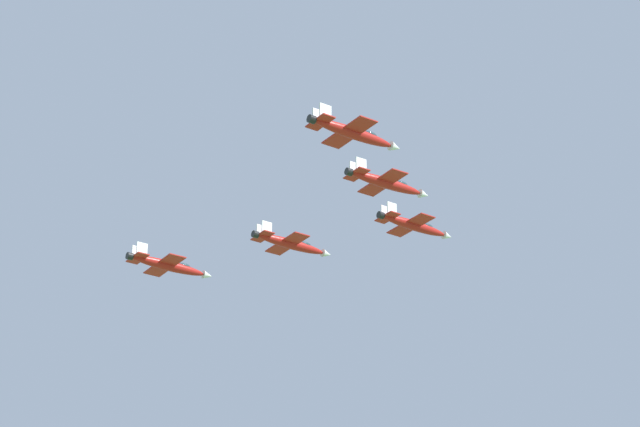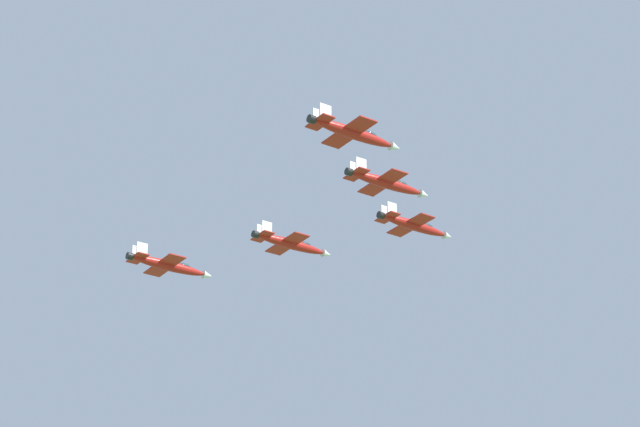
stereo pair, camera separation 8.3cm
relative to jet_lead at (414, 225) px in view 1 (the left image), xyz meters
name	(u,v)px [view 1 (the left image)]	position (x,y,z in m)	size (l,w,h in m)	color
jet_lead	(414,225)	(0.00, 0.00, 0.00)	(14.20, 9.19, 3.06)	red
jet_left_wingman	(291,244)	(-17.76, 7.64, -2.22)	(14.26, 9.19, 3.06)	red
jet_right_wingman	(386,183)	(-10.40, -16.29, -2.04)	(14.23, 9.14, 3.05)	red
jet_left_outer	(168,265)	(-35.51, 15.29, -5.00)	(14.79, 9.50, 3.17)	red
jet_right_outer	(353,133)	(-20.81, -32.59, -4.16)	(14.41, 9.30, 3.10)	red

